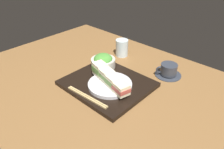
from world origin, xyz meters
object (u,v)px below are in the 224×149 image
sandwich_nearmost (100,69)px  sandwich_inner_near (107,75)px  sandwich_inner_far (114,81)px  coffee_cup (168,70)px  drinking_glass (122,48)px  chopsticks_pair (87,97)px  sandwich_farmost (121,88)px  salad_bowl (103,61)px  sandwich_plate (110,85)px

sandwich_nearmost → sandwich_inner_near: 5.77cm
sandwich_inner_near → sandwich_inner_far: 5.77cm
coffee_cup → drinking_glass: 31.60cm
chopsticks_pair → drinking_glass: (-17.24, 42.41, 2.59)cm
sandwich_inner_far → coffee_cup: sandwich_inner_far is taller
sandwich_farmost → salad_bowl: 26.13cm
sandwich_inner_far → coffee_cup: bearing=71.2°
chopsticks_pair → sandwich_inner_far: bearing=70.7°
sandwich_plate → sandwich_inner_far: size_ratio=2.63×
sandwich_inner_near → drinking_glass: (-15.83, 29.04, -1.42)cm
sandwich_plate → salad_bowl: bearing=144.8°
drinking_glass → sandwich_nearmost: bearing=-69.7°
sandwich_inner_far → coffee_cup: (10.10, 29.62, -3.31)cm
coffee_cup → sandwich_plate: bearing=-114.0°
sandwich_farmost → salad_bowl: size_ratio=0.63×
sandwich_farmost → salad_bowl: (-22.98, 12.40, -0.71)cm
sandwich_inner_far → salad_bowl: bearing=147.7°
chopsticks_pair → drinking_glass: 45.85cm
sandwich_farmost → chopsticks_pair: size_ratio=0.36×
chopsticks_pair → sandwich_plate: bearing=83.8°
sandwich_nearmost → drinking_glass: 29.52cm
sandwich_plate → sandwich_inner_near: size_ratio=2.60×
sandwich_inner_far → chopsticks_pair: 13.25cm
sandwich_nearmost → salad_bowl: size_ratio=0.61×
sandwich_inner_near → salad_bowl: bearing=140.9°
salad_bowl → coffee_cup: (27.49, 18.62, -2.37)cm
sandwich_inner_near → salad_bowl: salad_bowl is taller
sandwich_plate → drinking_glass: (-18.62, 29.74, 2.16)cm
chopsticks_pair → coffee_cup: 43.98cm
sandwich_inner_far → coffee_cup: size_ratio=0.57×
sandwich_nearmost → salad_bowl: sandwich_nearmost is taller
chopsticks_pair → coffee_cup: coffee_cup is taller
sandwich_inner_near → drinking_glass: 33.10cm
sandwich_inner_near → coffee_cup: (15.69, 28.22, -3.49)cm
salad_bowl → drinking_glass: drinking_glass is taller
sandwich_inner_far → chopsticks_pair: sandwich_inner_far is taller
sandwich_inner_near → sandwich_farmost: bearing=-14.0°
salad_bowl → coffee_cup: size_ratio=0.94×
sandwich_nearmost → chopsticks_pair: (7.01, -14.77, -4.28)cm
sandwich_farmost → drinking_glass: bearing=130.3°
sandwich_farmost → salad_bowl: bearing=151.7°
sandwich_plate → salad_bowl: size_ratio=1.60×
sandwich_plate → sandwich_farmost: size_ratio=2.54×
sandwich_inner_near → sandwich_farmost: (11.19, -2.80, -0.41)cm
sandwich_inner_near → coffee_cup: sandwich_inner_near is taller
sandwich_nearmost → sandwich_inner_far: sandwich_nearmost is taller
sandwich_plate → sandwich_inner_far: bearing=-14.0°
sandwich_nearmost → sandwich_farmost: sandwich_nearmost is taller
sandwich_farmost → drinking_glass: (-27.01, 31.84, -1.01)cm
chopsticks_pair → sandwich_inner_near: bearing=96.0°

